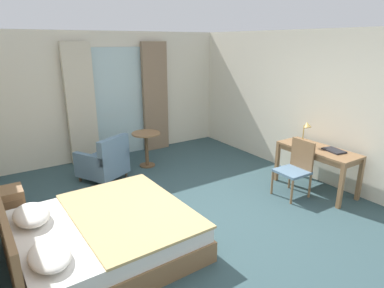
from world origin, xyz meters
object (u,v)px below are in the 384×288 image
desk_chair (296,166)px  closed_book (334,150)px  desk_lamp (306,129)px  writing_desk (318,154)px  bed (99,235)px  nightstand (7,208)px  round_cafe_table (146,142)px  armchair_by_window (104,162)px

desk_chair → closed_book: desk_chair is taller
desk_lamp → writing_desk: bearing=-78.0°
writing_desk → desk_lamp: desk_lamp is taller
bed → nightstand: size_ratio=3.93×
desk_chair → closed_book: (0.52, -0.29, 0.25)m
desk_chair → round_cafe_table: desk_chair is taller
desk_chair → round_cafe_table: (-1.45, 2.50, 0.00)m
desk_chair → nightstand: bearing=159.2°
closed_book → armchair_by_window: bearing=148.5°
writing_desk → desk_lamp: (-0.05, 0.24, 0.37)m
armchair_by_window → round_cafe_table: (0.94, 0.20, 0.17)m
writing_desk → armchair_by_window: bearing=140.1°
bed → armchair_by_window: bearing=69.3°
desk_chair → armchair_by_window: size_ratio=0.96×
round_cafe_table → armchair_by_window: bearing=-167.8°
armchair_by_window → round_cafe_table: armchair_by_window is taller
desk_lamp → closed_book: size_ratio=1.32×
bed → armchair_by_window: 2.24m
writing_desk → closed_book: bearing=-71.1°
nightstand → desk_chair: 4.31m
bed → desk_lamp: desk_lamp is taller
writing_desk → round_cafe_table: 3.19m
desk_chair → closed_book: size_ratio=2.76×
desk_lamp → round_cafe_table: (-1.84, 2.33, -0.51)m
nightstand → armchair_by_window: 1.81m
nightstand → desk_chair: bearing=-20.8°
writing_desk → desk_chair: bearing=171.7°
round_cafe_table → desk_chair: bearing=-59.9°
round_cafe_table → writing_desk: bearing=-53.7°
bed → writing_desk: bed is taller
bed → nightstand: bearing=122.5°
nightstand → desk_chair: size_ratio=0.57×
bed → nightstand: 1.57m
nightstand → round_cafe_table: bearing=20.8°
writing_desk → desk_lamp: size_ratio=2.99×
writing_desk → armchair_by_window: (-2.83, 2.36, -0.31)m
bed → writing_desk: (3.62, -0.27, 0.39)m
writing_desk → desk_lamp: bearing=102.0°
writing_desk → closed_book: closed_book is taller
armchair_by_window → closed_book: bearing=-41.8°
desk_lamp → round_cafe_table: 3.01m
nightstand → closed_book: bearing=-21.9°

